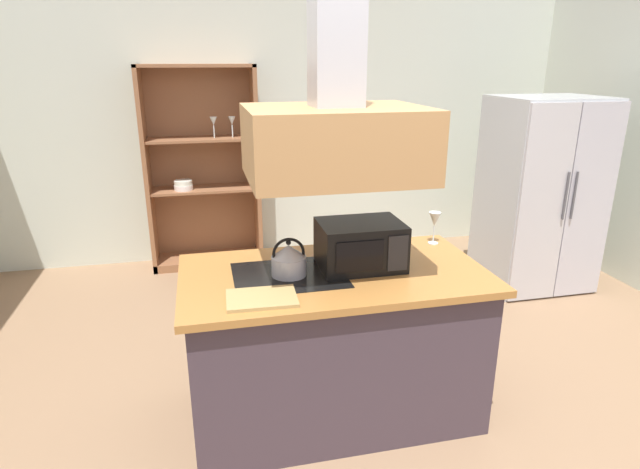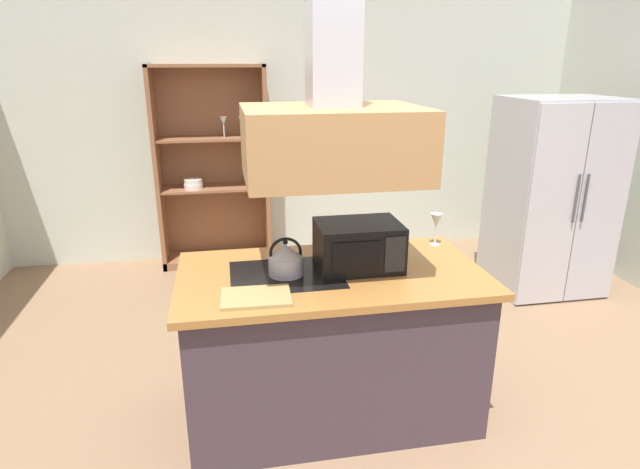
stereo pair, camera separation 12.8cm
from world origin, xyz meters
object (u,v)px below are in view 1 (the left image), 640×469
(microwave, at_px, (360,245))
(cutting_board, at_px, (262,298))
(kettle, at_px, (289,260))
(refrigerator, at_px, (540,195))
(wine_glass_on_counter, at_px, (435,221))
(dish_cabinet, at_px, (203,179))

(microwave, bearing_deg, cutting_board, -152.49)
(kettle, bearing_deg, microwave, 5.01)
(refrigerator, xyz_separation_m, wine_glass_on_counter, (-1.55, -1.12, 0.20))
(kettle, bearing_deg, cutting_board, -123.63)
(refrigerator, bearing_deg, kettle, -150.52)
(dish_cabinet, distance_m, kettle, 2.69)
(dish_cabinet, height_order, cutting_board, dish_cabinet)
(dish_cabinet, xyz_separation_m, cutting_board, (0.23, -2.93, 0.03))
(dish_cabinet, bearing_deg, kettle, -81.13)
(dish_cabinet, height_order, microwave, dish_cabinet)
(refrigerator, distance_m, dish_cabinet, 3.19)
(dish_cabinet, height_order, wine_glass_on_counter, dish_cabinet)
(refrigerator, relative_size, microwave, 3.72)
(refrigerator, height_order, cutting_board, refrigerator)
(dish_cabinet, xyz_separation_m, microwave, (0.83, -2.62, 0.16))
(cutting_board, distance_m, wine_glass_on_counter, 1.30)
(refrigerator, height_order, dish_cabinet, dish_cabinet)
(cutting_board, relative_size, wine_glass_on_counter, 1.65)
(kettle, bearing_deg, wine_glass_on_counter, 17.39)
(wine_glass_on_counter, bearing_deg, refrigerator, 35.93)
(refrigerator, xyz_separation_m, dish_cabinet, (-2.94, 1.23, 0.02))
(cutting_board, xyz_separation_m, wine_glass_on_counter, (1.16, 0.58, 0.14))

